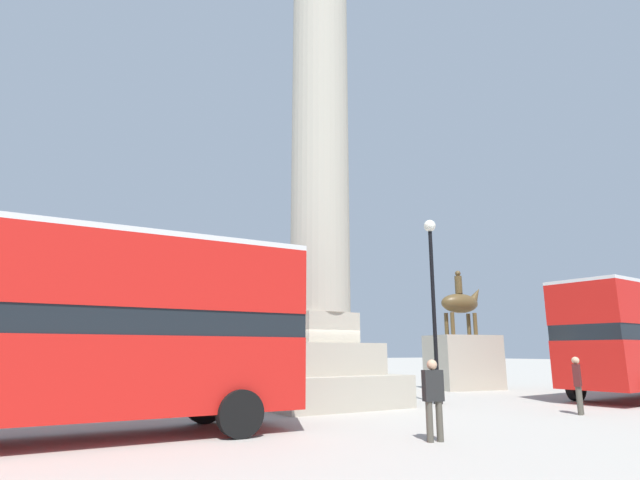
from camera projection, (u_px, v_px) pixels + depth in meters
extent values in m
plane|color=#ADA89E|center=(320.00, 405.00, 16.97)|extent=(200.00, 200.00, 0.00)
cube|color=#ADA593|center=(320.00, 390.00, 17.08)|extent=(4.60, 4.60, 1.03)
cube|color=#ADA593|center=(320.00, 359.00, 17.31)|extent=(3.31, 3.31, 1.03)
cube|color=#ADA593|center=(320.00, 328.00, 17.54)|extent=(2.02, 2.02, 1.03)
cylinder|color=#ADA593|center=(320.00, 129.00, 19.19)|extent=(2.17, 2.17, 14.10)
cube|color=red|center=(47.00, 376.00, 10.12)|extent=(10.60, 2.81, 1.62)
cube|color=black|center=(53.00, 322.00, 10.36)|extent=(10.60, 2.76, 0.55)
cube|color=red|center=(59.00, 272.00, 10.59)|extent=(10.60, 2.81, 1.54)
cube|color=silver|center=(64.00, 235.00, 10.77)|extent=(10.60, 2.81, 0.12)
cylinder|color=black|center=(205.00, 403.00, 12.80)|extent=(1.01, 0.32, 1.00)
cylinder|color=black|center=(240.00, 414.00, 10.63)|extent=(1.01, 0.32, 1.00)
cylinder|color=black|center=(576.00, 387.00, 18.63)|extent=(1.02, 0.38, 1.00)
cube|color=#ADA593|center=(463.00, 362.00, 24.44)|extent=(3.57, 2.86, 2.57)
ellipsoid|color=brown|center=(460.00, 303.00, 25.07)|extent=(2.21, 1.35, 0.96)
cone|color=brown|center=(476.00, 295.00, 25.49)|extent=(1.02, 0.70, 1.02)
cylinder|color=brown|center=(458.00, 285.00, 25.28)|extent=(0.36, 0.36, 0.90)
sphere|color=brown|center=(458.00, 273.00, 25.40)|extent=(0.28, 0.28, 0.28)
cylinder|color=brown|center=(469.00, 325.00, 25.31)|extent=(0.20, 0.20, 1.11)
cylinder|color=brown|center=(475.00, 324.00, 24.82)|extent=(0.20, 0.20, 1.11)
cylinder|color=brown|center=(446.00, 324.00, 24.87)|extent=(0.20, 0.20, 1.11)
cylinder|color=brown|center=(453.00, 324.00, 24.39)|extent=(0.20, 0.20, 1.11)
cylinder|color=black|center=(438.00, 398.00, 17.48)|extent=(0.31, 0.31, 0.40)
cylinder|color=black|center=(434.00, 315.00, 18.11)|extent=(0.14, 0.14, 6.21)
sphere|color=white|center=(430.00, 226.00, 18.84)|extent=(0.45, 0.45, 0.45)
cylinder|color=#4C473D|center=(430.00, 422.00, 10.16)|extent=(0.14, 0.14, 0.79)
cylinder|color=#4C473D|center=(440.00, 421.00, 10.22)|extent=(0.14, 0.14, 0.79)
cube|color=black|center=(433.00, 386.00, 10.34)|extent=(0.46, 0.26, 0.63)
sphere|color=tan|center=(432.00, 365.00, 10.44)|extent=(0.21, 0.21, 0.21)
cylinder|color=#4C473D|center=(579.00, 401.00, 14.46)|extent=(0.14, 0.14, 0.80)
cylinder|color=#4C473D|center=(580.00, 400.00, 14.65)|extent=(0.14, 0.14, 0.80)
cube|color=#471919|center=(577.00, 375.00, 14.71)|extent=(0.46, 0.34, 0.63)
sphere|color=tan|center=(575.00, 360.00, 14.80)|extent=(0.22, 0.22, 0.22)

